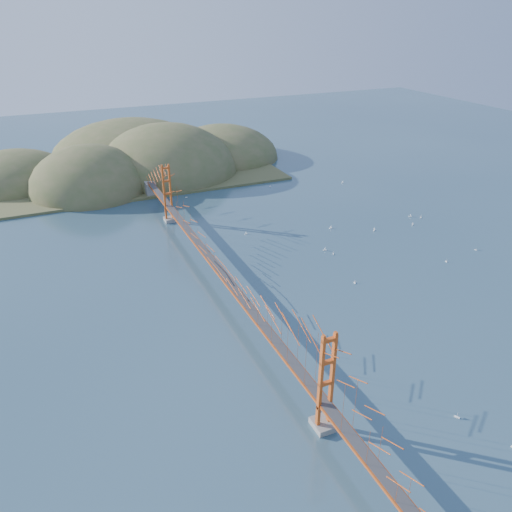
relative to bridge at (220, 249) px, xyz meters
name	(u,v)px	position (x,y,z in m)	size (l,w,h in m)	color
ground	(221,291)	(0.00, -0.18, -7.01)	(320.00, 320.00, 0.00)	#314F62
bridge	(220,249)	(0.00, 0.00, 0.00)	(2.20, 94.40, 12.00)	gray
far_headlands	(140,169)	(2.21, 68.33, -7.01)	(84.00, 58.00, 25.00)	brown
sailboat_9	(421,217)	(47.45, 10.73, -6.86)	(0.65, 0.65, 0.69)	white
sailboat_14	(333,254)	(22.15, 3.57, -6.86)	(0.61, 0.61, 0.65)	white
sailboat_12	(186,197)	(7.04, 41.82, -6.87)	(0.54, 0.51, 0.61)	white
sailboat_15	(270,186)	(27.56, 40.80, -6.87)	(0.56, 0.56, 0.61)	white
sailboat_5	(446,261)	(38.18, -6.62, -6.87)	(0.51, 0.53, 0.59)	white
sailboat_17	(342,182)	(45.02, 36.30, -6.87)	(0.51, 0.47, 0.58)	white
sailboat_4	(413,224)	(43.44, 8.42, -6.87)	(0.58, 0.58, 0.62)	white
sailboat_8	(374,230)	(34.83, 9.20, -6.85)	(0.66, 0.66, 0.71)	white
sailboat_16	(325,250)	(21.61, 5.52, -6.85)	(0.64, 0.61, 0.72)	white
sailboat_3	(246,234)	(11.53, 17.62, -6.87)	(0.51, 0.43, 0.60)	white
sailboat_0	(355,282)	(19.91, -6.41, -6.86)	(0.57, 0.60, 0.67)	white
sailboat_11	(410,216)	(45.87, 12.11, -6.86)	(0.62, 0.62, 0.69)	white
sailboat_6	(457,416)	(13.65, -34.78, -6.86)	(0.65, 0.65, 0.70)	white
sailboat_7	(331,228)	(27.70, 13.49, -6.86)	(0.60, 0.50, 0.70)	white
sailboat_extra_0	(476,249)	(46.25, -5.15, -6.87)	(0.53, 0.53, 0.58)	white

